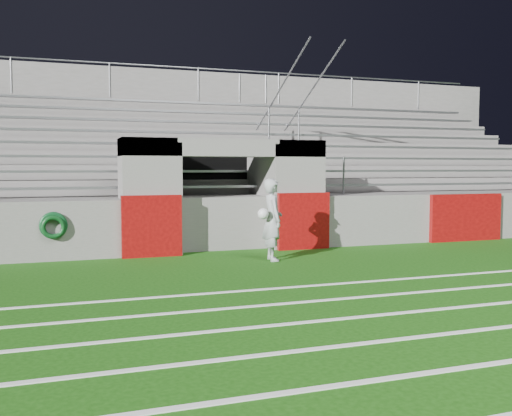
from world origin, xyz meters
name	(u,v)px	position (x,y,z in m)	size (l,w,h in m)	color
ground	(279,276)	(0.00, 0.00, 0.00)	(90.00, 90.00, 0.00)	#15470B
field_markings	(468,367)	(0.00, -5.00, 0.01)	(28.00, 8.09, 0.01)	white
stadium_structure	(184,182)	(0.00, 7.97, 1.49)	(26.00, 8.48, 5.42)	slate
goalkeeper_with_ball	(272,219)	(0.51, 1.65, 0.86)	(0.61, 0.66, 1.72)	#9DA2A6
hose_coil	(53,226)	(-3.82, 2.93, 0.75)	(0.57, 0.15, 0.57)	#0C3C1B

